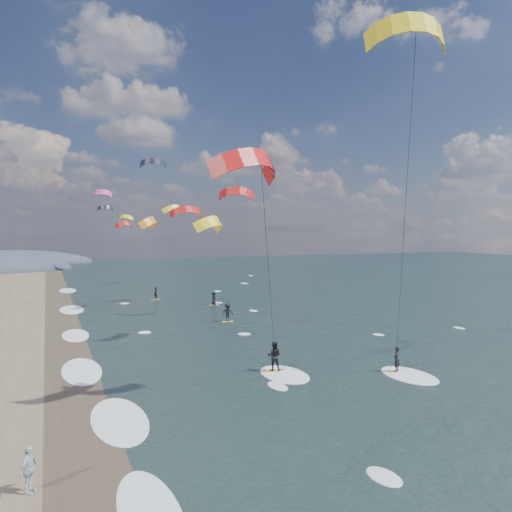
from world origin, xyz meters
name	(u,v)px	position (x,y,z in m)	size (l,w,h in m)	color
ground	(387,434)	(0.00, 0.00, 0.00)	(260.00, 260.00, 0.00)	black
wet_sand_strip	(75,397)	(-12.00, 10.00, 0.00)	(3.00, 240.00, 0.00)	#382D23
kitesurfer_near_a	(414,117)	(3.19, 2.41, 14.06)	(7.64, 8.65, 18.80)	#F6A52B
kitesurfer_near_b	(268,233)	(-2.90, 5.98, 8.51)	(7.23, 8.97, 13.11)	#F6A52B
far_kitesurfers	(210,305)	(2.38, 32.32, 0.84)	(6.40, 17.81, 1.75)	#F6A52B
bg_kite_field	(153,204)	(0.67, 53.05, 12.19)	(14.38, 71.95, 9.90)	orange
shoreline_surf	(92,371)	(-10.80, 14.75, 0.00)	(2.40, 79.40, 0.11)	white
beach_walker	(28,470)	(-13.90, 0.65, 0.79)	(0.93, 0.39, 1.59)	silver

